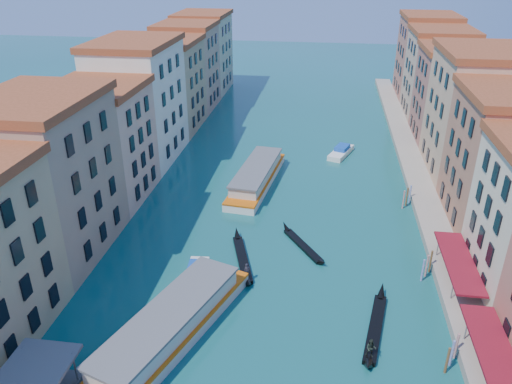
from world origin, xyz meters
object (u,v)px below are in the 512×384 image
vaporetto_far (257,176)px  gondola_right (375,328)px  gondola_fore (242,258)px  vaporetto_near (170,326)px

vaporetto_far → gondola_right: bearing=-56.6°
vaporetto_far → gondola_fore: (1.37, -22.27, -0.99)m
gondola_fore → vaporetto_far: bearing=76.5°
vaporetto_far → gondola_fore: bearing=-79.9°
vaporetto_near → gondola_fore: size_ratio=1.83×
gondola_fore → gondola_right: size_ratio=0.94×
vaporetto_near → gondola_right: 20.32m
vaporetto_near → gondola_fore: vaporetto_near is taller
vaporetto_near → gondola_right: (19.94, 3.81, -1.01)m
vaporetto_near → vaporetto_far: (3.35, 36.62, -0.10)m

